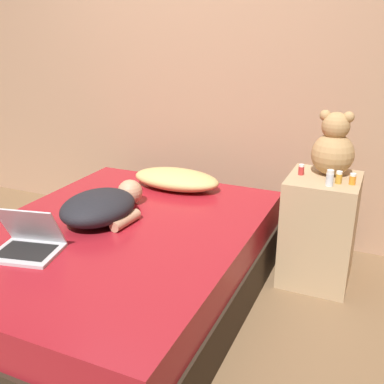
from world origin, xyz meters
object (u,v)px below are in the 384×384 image
object	(u,v)px
laptop	(28,242)
bottle_clear	(330,178)
pillow	(176,179)
bottle_red	(301,170)
bottle_orange	(353,179)
bottle_amber	(339,177)
person_lying	(102,206)
teddy_bear	(333,147)

from	to	relation	value
laptop	bottle_clear	world-z (taller)	bottle_clear
pillow	bottle_red	xyz separation A→B (m)	(0.82, 0.00, 0.17)
bottle_clear	bottle_orange	bearing A→B (deg)	33.84
bottle_red	bottle_clear	distance (m)	0.22
laptop	bottle_orange	bearing A→B (deg)	25.16
bottle_amber	pillow	bearing A→B (deg)	176.14
person_lying	bottle_red	distance (m)	1.17
bottle_amber	person_lying	bearing A→B (deg)	-154.78
teddy_bear	bottle_clear	xyz separation A→B (m)	(0.02, -0.21, -0.12)
teddy_bear	bottle_orange	xyz separation A→B (m)	(0.13, -0.14, -0.13)
bottle_amber	laptop	bearing A→B (deg)	-141.32
bottle_amber	bottle_red	bearing A→B (deg)	161.73
bottle_red	teddy_bear	bearing A→B (deg)	26.87
laptop	bottle_amber	distance (m)	1.67
teddy_bear	bottle_amber	xyz separation A→B (m)	(0.06, -0.15, -0.13)
pillow	bottle_amber	bearing A→B (deg)	-3.86
bottle_clear	bottle_amber	distance (m)	0.07
pillow	person_lying	world-z (taller)	person_lying
pillow	teddy_bear	world-z (taller)	teddy_bear
teddy_bear	bottle_clear	world-z (taller)	teddy_bear
bottle_red	bottle_amber	size ratio (longest dim) A/B	0.90
bottle_amber	bottle_orange	bearing A→B (deg)	11.52
person_lying	teddy_bear	bearing A→B (deg)	36.78
bottle_orange	bottle_amber	distance (m)	0.07
bottle_red	laptop	bearing A→B (deg)	-134.06
pillow	teddy_bear	xyz separation A→B (m)	(0.98, 0.08, 0.30)
laptop	bottle_amber	size ratio (longest dim) A/B	4.91
teddy_bear	bottle_orange	world-z (taller)	teddy_bear
teddy_bear	bottle_clear	distance (m)	0.25
bottle_clear	bottle_amber	bearing A→B (deg)	56.12
laptop	bottle_red	distance (m)	1.55
person_lying	bottle_orange	xyz separation A→B (m)	(1.26, 0.58, 0.15)
laptop	bottle_clear	distance (m)	1.60
person_lying	bottle_amber	world-z (taller)	bottle_amber
person_lying	teddy_bear	xyz separation A→B (m)	(1.13, 0.71, 0.29)
pillow	bottle_amber	size ratio (longest dim) A/B	8.40
pillow	bottle_clear	bearing A→B (deg)	-7.49
pillow	bottle_orange	world-z (taller)	bottle_orange
person_lying	bottle_orange	distance (m)	1.40
person_lying	bottle_red	bearing A→B (deg)	37.61
bottle_red	bottle_orange	world-z (taller)	same
bottle_orange	teddy_bear	bearing A→B (deg)	134.22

